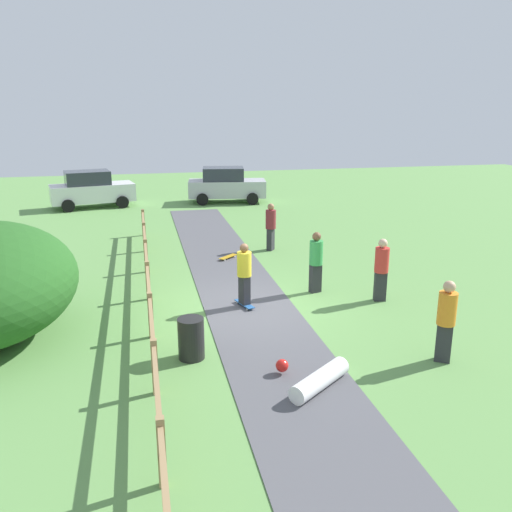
{
  "coord_description": "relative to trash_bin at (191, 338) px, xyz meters",
  "views": [
    {
      "loc": [
        -2.69,
        -12.95,
        5.21
      ],
      "look_at": [
        0.5,
        1.51,
        1.0
      ],
      "focal_mm": 37.38,
      "sensor_mm": 36.0,
      "label": 1
    }
  ],
  "objects": [
    {
      "name": "skater_riding",
      "position": [
        1.68,
        2.68,
        0.53
      ],
      "size": [
        0.48,
        0.82,
        1.73
      ],
      "color": "#265999",
      "rests_on": "asphalt_path"
    },
    {
      "name": "bystander_green",
      "position": [
        3.91,
        3.41,
        0.53
      ],
      "size": [
        0.47,
        0.47,
        1.78
      ],
      "color": "#2D2D33",
      "rests_on": "ground_plane"
    },
    {
      "name": "bystander_red",
      "position": [
        5.43,
        2.37,
        0.52
      ],
      "size": [
        0.45,
        0.45,
        1.75
      ],
      "color": "#2D2D33",
      "rests_on": "ground_plane"
    },
    {
      "name": "bystander_maroon",
      "position": [
        3.77,
        8.18,
        0.52
      ],
      "size": [
        0.53,
        0.53,
        1.76
      ],
      "color": "#2D2D33",
      "rests_on": "ground_plane"
    },
    {
      "name": "parked_car_white",
      "position": [
        -3.33,
        18.55,
        0.51
      ],
      "size": [
        4.46,
        2.63,
        1.92
      ],
      "color": "silver",
      "rests_on": "ground_plane"
    },
    {
      "name": "wooden_fence",
      "position": [
        -0.8,
        2.54,
        0.22
      ],
      "size": [
        0.12,
        18.12,
        1.1
      ],
      "color": "#997A51",
      "rests_on": "ground_plane"
    },
    {
      "name": "trash_bin",
      "position": [
        0.0,
        0.0,
        0.0
      ],
      "size": [
        0.56,
        0.56,
        0.9
      ],
      "primitive_type": "cylinder",
      "color": "black",
      "rests_on": "ground_plane"
    },
    {
      "name": "asphalt_path",
      "position": [
        1.8,
        2.54,
        -0.44
      ],
      "size": [
        2.4,
        28.0,
        0.02
      ],
      "primitive_type": "cube",
      "color": "#515156",
      "rests_on": "ground_plane"
    },
    {
      "name": "parked_car_silver",
      "position": [
        3.82,
        18.57,
        0.51
      ],
      "size": [
        4.4,
        2.47,
        1.92
      ],
      "color": "#B7B7BC",
      "rests_on": "ground_plane"
    },
    {
      "name": "skateboard_loose",
      "position": [
        2.02,
        7.31,
        -0.36
      ],
      "size": [
        0.73,
        0.69,
        0.08
      ],
      "color": "#BF8C19",
      "rests_on": "asphalt_path"
    },
    {
      "name": "skater_fallen",
      "position": [
        2.2,
        -1.78,
        -0.25
      ],
      "size": [
        1.45,
        1.46,
        0.36
      ],
      "color": "white",
      "rests_on": "asphalt_path"
    },
    {
      "name": "ground_plane",
      "position": [
        1.8,
        2.54,
        -0.45
      ],
      "size": [
        60.0,
        60.0,
        0.0
      ],
      "primitive_type": "plane",
      "color": "#60934C"
    },
    {
      "name": "bystander_orange",
      "position": [
        5.15,
        -1.28,
        0.54
      ],
      "size": [
        0.53,
        0.53,
        1.78
      ],
      "color": "#2D2D33",
      "rests_on": "ground_plane"
    }
  ]
}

